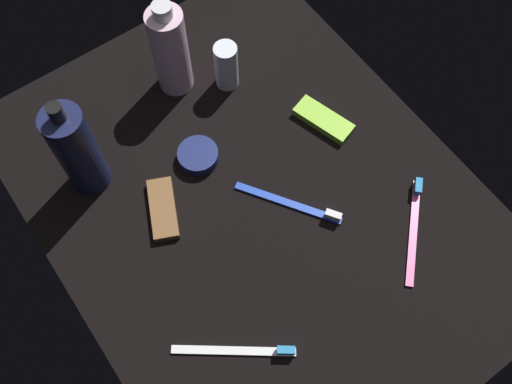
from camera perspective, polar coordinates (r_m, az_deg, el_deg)
ground_plane at (r=96.79cm, az=0.00°, el=-0.91°), size 84.00×64.00×1.20cm
lotion_bottle at (r=93.59cm, az=-16.75°, el=3.82°), size 6.31×6.31×21.15cm
bodywash_bottle at (r=101.75cm, az=-8.20°, el=13.27°), size 6.08×6.08×19.25cm
deodorant_stick at (r=104.18cm, az=-2.86°, el=11.94°), size 4.04×4.04×9.36cm
toothbrush_blue at (r=95.45cm, az=3.72°, el=-1.19°), size 15.64×10.98×2.10cm
toothbrush_white at (r=88.47cm, az=-1.41°, el=-14.92°), size 11.76×15.12×2.10cm
toothbrush_pink at (r=97.15cm, az=14.89°, el=-3.02°), size 13.40×13.75×2.10cm
snack_bar_brown at (r=95.92cm, az=-8.89°, el=-1.62°), size 11.12×7.98×1.50cm
snack_bar_lime at (r=103.20cm, az=6.47°, el=6.87°), size 11.11×6.85×1.50cm
cream_tin_left at (r=99.14cm, az=-5.56°, el=3.47°), size 6.76×6.76×2.10cm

